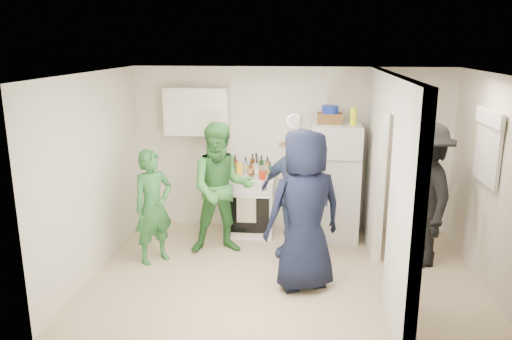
{
  "coord_description": "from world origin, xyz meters",
  "views": [
    {
      "loc": [
        0.22,
        -5.79,
        2.85
      ],
      "look_at": [
        -0.4,
        0.4,
        1.25
      ],
      "focal_mm": 35.0,
      "sensor_mm": 36.0,
      "label": 1
    }
  ],
  "objects": [
    {
      "name": "partition_pier_back",
      "position": [
        1.2,
        1.1,
        1.25
      ],
      "size": [
        0.12,
        1.2,
        2.5
      ],
      "primitive_type": "cube",
      "color": "silver",
      "rests_on": "floor"
    },
    {
      "name": "red_cup",
      "position": [
        -0.38,
        1.17,
        0.97
      ],
      "size": [
        0.09,
        0.09,
        0.12
      ],
      "primitive_type": "cylinder",
      "color": "red",
      "rests_on": "stove"
    },
    {
      "name": "bottle_l",
      "position": [
        -0.47,
        1.24,
        1.06
      ],
      "size": [
        0.07,
        0.07,
        0.31
      ],
      "primitive_type": "cylinder",
      "color": "#9EA3AD",
      "rests_on": "stove"
    },
    {
      "name": "person_green_center",
      "position": [
        -0.9,
        0.65,
        0.91
      ],
      "size": [
        1.01,
        0.86,
        1.82
      ],
      "primitive_type": "imported",
      "rotation": [
        0.0,
        0.0,
        0.22
      ],
      "color": "#3A8239",
      "rests_on": "floor"
    },
    {
      "name": "wall_right",
      "position": [
        2.4,
        0.0,
        1.25
      ],
      "size": [
        0.0,
        3.4,
        3.4
      ],
      "primitive_type": "plane",
      "rotation": [
        1.57,
        0.0,
        -1.57
      ],
      "color": "silver",
      "rests_on": "floor"
    },
    {
      "name": "bottle_h",
      "position": [
        -0.9,
        1.25,
        1.06
      ],
      "size": [
        0.08,
        0.08,
        0.31
      ],
      "primitive_type": "cylinder",
      "color": "silver",
      "rests_on": "stove"
    },
    {
      "name": "wall_left",
      "position": [
        -2.4,
        0.0,
        1.25
      ],
      "size": [
        0.0,
        3.4,
        3.4
      ],
      "primitive_type": "plane",
      "rotation": [
        1.57,
        0.0,
        1.57
      ],
      "color": "silver",
      "rests_on": "floor"
    },
    {
      "name": "upper_cabinet",
      "position": [
        -1.4,
        1.52,
        1.85
      ],
      "size": [
        0.95,
        0.34,
        0.7
      ],
      "primitive_type": "cube",
      "color": "silver",
      "rests_on": "wall_back"
    },
    {
      "name": "stove",
      "position": [
        -0.6,
        1.37,
        0.45
      ],
      "size": [
        0.76,
        0.63,
        0.91
      ],
      "primitive_type": "cube",
      "color": "white",
      "rests_on": "floor"
    },
    {
      "name": "bottle_f",
      "position": [
        -0.42,
        1.39,
        1.06
      ],
      "size": [
        0.07,
        0.07,
        0.32
      ],
      "primitive_type": "cylinder",
      "color": "#133413",
      "rests_on": "stove"
    },
    {
      "name": "wall_back",
      "position": [
        0.0,
        1.7,
        1.25
      ],
      "size": [
        4.8,
        0.0,
        4.8
      ],
      "primitive_type": "plane",
      "rotation": [
        1.57,
        0.0,
        0.0
      ],
      "color": "silver",
      "rests_on": "floor"
    },
    {
      "name": "bottle_a",
      "position": [
        -0.88,
        1.49,
        1.03
      ],
      "size": [
        0.06,
        0.06,
        0.25
      ],
      "primitive_type": "cylinder",
      "color": "#5F2B13",
      "rests_on": "stove"
    },
    {
      "name": "yellow_cup_stack_top",
      "position": [
        0.88,
        1.24,
        1.84
      ],
      "size": [
        0.09,
        0.09,
        0.25
      ],
      "primitive_type": "cylinder",
      "color": "#F2FF15",
      "rests_on": "fridge"
    },
    {
      "name": "bottle_g",
      "position": [
        -0.34,
        1.49,
        1.04
      ],
      "size": [
        0.07,
        0.07,
        0.28
      ],
      "primitive_type": "cylinder",
      "color": "olive",
      "rests_on": "stove"
    },
    {
      "name": "floor",
      "position": [
        0.0,
        0.0,
        0.0
      ],
      "size": [
        4.8,
        4.8,
        0.0
      ],
      "primitive_type": "plane",
      "color": "tan",
      "rests_on": "ground"
    },
    {
      "name": "bottle_e",
      "position": [
        -0.51,
        1.53,
        1.06
      ],
      "size": [
        0.08,
        0.08,
        0.32
      ],
      "primitive_type": "cylinder",
      "color": "#A3A9B5",
      "rests_on": "stove"
    },
    {
      "name": "partition_header",
      "position": [
        1.2,
        0.0,
        2.3
      ],
      "size": [
        0.12,
        1.0,
        0.4
      ],
      "primitive_type": "cube",
      "color": "silver",
      "rests_on": "partition_pier_back"
    },
    {
      "name": "person_navy",
      "position": [
        0.23,
        -0.29,
        0.96
      ],
      "size": [
        1.1,
        0.94,
        1.91
      ],
      "primitive_type": "imported",
      "rotation": [
        0.0,
        0.0,
        -2.72
      ],
      "color": "black",
      "rests_on": "floor"
    },
    {
      "name": "person_nook",
      "position": [
        1.76,
        0.52,
        0.95
      ],
      "size": [
        0.83,
        1.29,
        1.9
      ],
      "primitive_type": "imported",
      "rotation": [
        0.0,
        0.0,
        -1.47
      ],
      "color": "black",
      "rests_on": "floor"
    },
    {
      "name": "bottle_i",
      "position": [
        -0.56,
        1.47,
        1.06
      ],
      "size": [
        0.06,
        0.06,
        0.32
      ],
      "primitive_type": "cylinder",
      "color": "#4C290D",
      "rests_on": "stove"
    },
    {
      "name": "nook_window_frame",
      "position": [
        2.36,
        0.2,
        1.65
      ],
      "size": [
        0.04,
        0.76,
        0.86
      ],
      "primitive_type": "cube",
      "color": "white",
      "rests_on": "wall_right"
    },
    {
      "name": "wall_front",
      "position": [
        0.0,
        -1.7,
        1.25
      ],
      "size": [
        4.8,
        0.0,
        4.8
      ],
      "primitive_type": "plane",
      "rotation": [
        -1.57,
        0.0,
        0.0
      ],
      "color": "silver",
      "rests_on": "floor"
    },
    {
      "name": "partition_pier_front",
      "position": [
        1.2,
        -1.1,
        1.25
      ],
      "size": [
        0.12,
        1.2,
        2.5
      ],
      "primitive_type": "cube",
      "color": "silver",
      "rests_on": "floor"
    },
    {
      "name": "fridge",
      "position": [
        0.66,
        1.34,
        0.86
      ],
      "size": [
        0.71,
        0.69,
        1.71
      ],
      "primitive_type": "cube",
      "color": "silver",
      "rests_on": "floor"
    },
    {
      "name": "nook_window",
      "position": [
        2.38,
        0.2,
        1.65
      ],
      "size": [
        0.03,
        0.7,
        0.8
      ],
      "primitive_type": "cube",
      "color": "black",
      "rests_on": "wall_right"
    },
    {
      "name": "bottle_c",
      "position": [
        -0.67,
        1.53,
        1.03
      ],
      "size": [
        0.07,
        0.07,
        0.25
      ],
      "primitive_type": "cylinder",
      "color": "#A3A7B0",
      "rests_on": "stove"
    },
    {
      "name": "wall_clock",
      "position": [
        0.05,
        1.68,
        1.7
      ],
      "size": [
        0.22,
        0.02,
        0.22
      ],
      "primitive_type": "cylinder",
      "rotation": [
        1.57,
        0.0,
        0.0
      ],
      "color": "white",
      "rests_on": "wall_back"
    },
    {
      "name": "bottle_b",
      "position": [
        -0.77,
        1.29,
        1.03
      ],
      "size": [
        0.06,
        0.06,
        0.24
      ],
      "primitive_type": "cylinder",
      "color": "#1B4E1A",
      "rests_on": "stove"
    },
    {
      "name": "ceiling",
      "position": [
        0.0,
        0.0,
        2.5
      ],
      "size": [
        4.8,
        4.8,
        0.0
      ],
      "primitive_type": "plane",
      "rotation": [
        3.14,
        0.0,
        0.0
      ],
      "color": "white",
      "rests_on": "wall_back"
    },
    {
      "name": "wicker_basket",
      "position": [
        0.56,
        1.39,
        1.79
      ],
      "size": [
        0.35,
        0.25,
        0.15
      ],
      "primitive_type": "cube",
      "color": "brown",
      "rests_on": "fridge"
    },
    {
      "name": "person_denim",
      "position": [
        0.08,
        0.59,
        0.88
      ],
      "size": [
        1.1,
        0.89,
        1.75
      ],
      "primitive_type": "imported",
      "rotation": [
        0.0,
        0.0,
        -0.54
      ],
      "color": "#364777",
      "rests_on": "floor"
    },
    {
      "name": "spice_shelf",
      "position": [
        0.0,
        1.65,
        1.35
      ],
      "size": [
        0.35,
        0.08,
        0.03
      ],
      "primitive_type": "cube",
      "color": "olive",
      "rests_on": "wall_back"
    },
    {
      "name": "nook_valance",
      "position": [
        2.34,
        0.2,
        2.0
      ],
      "size": [
        0.04,
        0.82,
        0.18
      ],
      "primitive_type": "cube",
      "color": "white",
      "rests_on": "wall_right"
    },
    {
      "name": "bottle_j",
      "position": [
        -0.29,
        1.26,
        1.03
      ],
      "size": [
        0.06,
        0.06,
        0.25
      ],
      "primitive_type": "cylinder",
      "color": "#1D542A",
      "rests_on": "stove"
    },
    {
      "name": "bottle_k",
      "position": [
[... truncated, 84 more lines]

